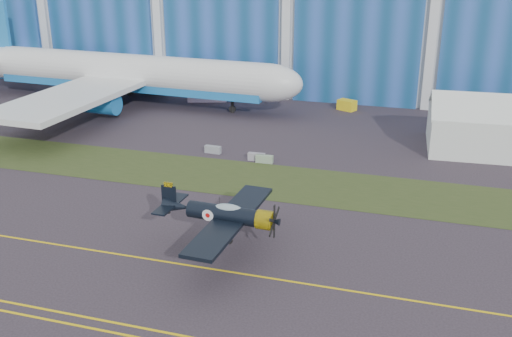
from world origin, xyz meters
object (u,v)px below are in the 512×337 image
(warbird, at_px, (223,214))
(jetliner, at_px, (126,33))
(shipping_container, at_px, (207,92))
(tent, at_px, (495,122))
(tug, at_px, (347,105))

(warbird, height_order, jetliner, jetliner)
(warbird, height_order, shipping_container, warbird)
(tent, distance_m, tug, 24.21)
(shipping_container, relative_size, tug, 2.33)
(jetliner, relative_size, shipping_container, 10.58)
(shipping_container, bearing_deg, tug, -16.72)
(shipping_container, height_order, tug, shipping_container)
(jetliner, relative_size, tug, 24.69)
(jetliner, distance_m, shipping_container, 15.50)
(tent, xyz_separation_m, shipping_container, (-42.25, 12.85, -2.23))
(warbird, bearing_deg, tent, 59.03)
(warbird, distance_m, tent, 40.95)
(warbird, distance_m, tug, 47.92)
(tent, distance_m, shipping_container, 44.22)
(tent, relative_size, tug, 6.03)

